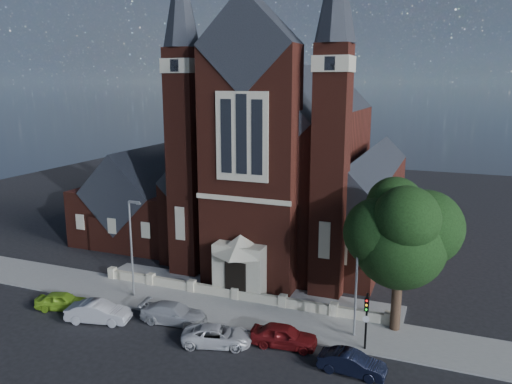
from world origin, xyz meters
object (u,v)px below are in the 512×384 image
street_lamp_right (358,274)px  car_silver_a (98,312)px  car_lime_van (62,301)px  traffic_signal (366,314)px  car_navy (352,363)px  parish_hall (146,203)px  street_lamp_left (132,243)px  car_silver_b (174,313)px  church (297,168)px  street_tree (402,237)px  car_white_suv (217,336)px  car_dark_red (284,336)px

street_lamp_right → car_silver_a: street_lamp_right is taller
car_lime_van → traffic_signal: bearing=-101.9°
car_navy → parish_hall: bearing=58.2°
street_lamp_left → car_lime_van: (-3.84, -3.98, -3.91)m
car_silver_b → parish_hall: bearing=32.6°
car_lime_van → church: bearing=-45.0°
church → street_tree: church is taller
car_lime_van → parish_hall: bearing=-4.6°
traffic_signal → car_silver_b: bearing=-175.2°
car_lime_van → car_white_suv: 13.46m
church → street_lamp_left: 20.84m
parish_hall → car_silver_b: size_ratio=2.46×
street_lamp_right → car_navy: 5.97m
street_lamp_right → car_silver_a: size_ratio=1.74×
church → car_white_suv: bearing=-85.8°
car_white_suv → street_tree: bearing=-77.1°
car_silver_a → street_lamp_right: bearing=-89.2°
car_white_suv → car_dark_red: (4.20, 1.46, 0.10)m
street_tree → car_white_suv: bearing=-150.7°
street_lamp_left → traffic_signal: street_lamp_left is taller
car_silver_a → car_white_suv: car_silver_a is taller
car_navy → church: bearing=27.4°
street_tree → street_lamp_left: street_tree is taller
street_tree → car_white_suv: 14.00m
street_tree → car_silver_a: (-20.39, -6.36, -6.19)m
street_tree → parish_hall: bearing=156.7°
street_tree → car_lime_van: size_ratio=2.67×
car_white_suv → car_dark_red: size_ratio=1.06×
street_tree → car_silver_a: street_tree is taller
car_silver_b → car_lime_van: bearing=91.8°
car_silver_a → car_navy: car_silver_a is taller
street_tree → car_lime_van: street_tree is taller
street_lamp_right → car_dark_red: size_ratio=1.82×
street_lamp_right → traffic_signal: 2.71m
car_lime_van → car_navy: size_ratio=0.99×
parish_hall → street_lamp_left: size_ratio=1.51×
traffic_signal → car_lime_van: traffic_signal is taller
car_silver_a → car_navy: 18.51m
car_silver_a → car_navy: bearing=-103.1°
street_tree → street_lamp_right: (-2.51, -1.71, -2.36)m
car_navy → car_white_suv: bearing=92.5°
street_lamp_left → car_navy: (18.62, -4.46, -3.93)m
car_navy → car_silver_b: bearing=85.4°
street_lamp_left → car_dark_red: 14.63m
street_lamp_left → street_lamp_right: bearing=0.0°
street_lamp_left → car_lime_van: 6.78m
car_silver_b → car_dark_red: 8.53m
street_lamp_right → car_white_suv: size_ratio=1.72×
car_silver_b → car_dark_red: bearing=-97.6°
parish_hall → car_dark_red: bearing=-37.7°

